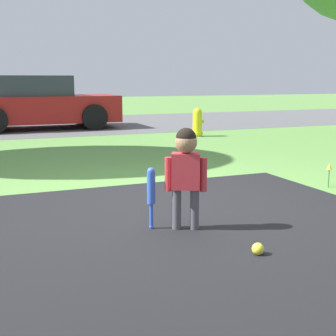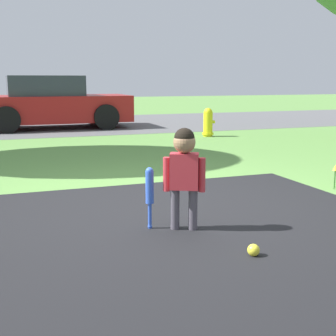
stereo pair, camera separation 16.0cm
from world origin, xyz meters
name	(u,v)px [view 2 (the right image)]	position (x,y,z in m)	size (l,w,h in m)	color
ground_plane	(164,204)	(0.00, 0.00, 0.00)	(60.00, 60.00, 0.00)	#5B8C42
driveway_strip	(315,314)	(0.00, -2.50, 0.00)	(3.91, 7.00, 0.01)	black
street_strip	(56,125)	(0.00, 9.19, 0.00)	(40.00, 6.00, 0.01)	#59595B
child	(184,164)	(-0.12, -0.86, 0.58)	(0.33, 0.23, 0.89)	#4C4751
baseball_bat	(150,189)	(-0.39, -0.74, 0.35)	(0.07, 0.07, 0.55)	blue
sports_ball	(253,250)	(0.13, -1.62, 0.05)	(0.09, 0.09, 0.09)	yellow
fire_hydrant	(208,122)	(2.94, 5.24, 0.32)	(0.29, 0.26, 0.65)	yellow
parked_car	(52,104)	(-0.18, 8.36, 0.65)	(3.95, 1.96, 1.38)	maroon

